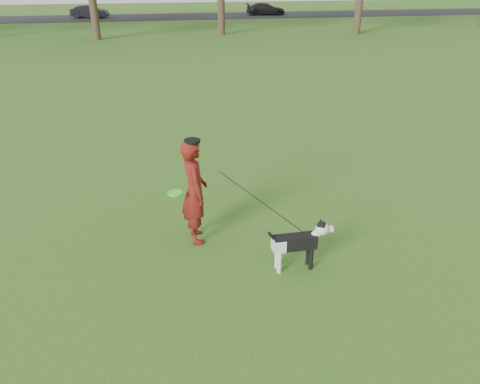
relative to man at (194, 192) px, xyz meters
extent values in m
plane|color=#285116|center=(0.59, -0.56, -0.85)|extent=(120.00, 120.00, 0.00)
cube|color=black|center=(0.59, 39.44, -0.84)|extent=(120.00, 7.00, 0.02)
imported|color=#5A0F0C|center=(0.00, 0.00, 0.00)|extent=(0.46, 0.65, 1.70)
cube|color=black|center=(1.31, -1.11, -0.40)|extent=(0.63, 0.19, 0.21)
cube|color=silver|center=(1.07, -1.11, -0.41)|extent=(0.18, 0.20, 0.19)
cylinder|color=silver|center=(1.07, -1.18, -0.68)|extent=(0.06, 0.06, 0.34)
cylinder|color=silver|center=(1.07, -1.04, -0.68)|extent=(0.06, 0.06, 0.34)
cylinder|color=black|center=(1.55, -1.18, -0.68)|extent=(0.06, 0.06, 0.34)
cylinder|color=black|center=(1.55, -1.04, -0.68)|extent=(0.06, 0.06, 0.34)
cylinder|color=silver|center=(1.59, -1.11, -0.35)|extent=(0.21, 0.13, 0.22)
sphere|color=silver|center=(1.71, -1.11, -0.22)|extent=(0.19, 0.19, 0.19)
sphere|color=black|center=(1.69, -1.11, -0.18)|extent=(0.15, 0.15, 0.15)
cube|color=silver|center=(1.81, -1.11, -0.24)|extent=(0.13, 0.07, 0.07)
sphere|color=black|center=(1.88, -1.11, -0.24)|extent=(0.04, 0.04, 0.04)
cone|color=black|center=(1.69, -1.16, -0.13)|extent=(0.07, 0.07, 0.08)
cone|color=black|center=(1.69, -1.06, -0.13)|extent=(0.07, 0.07, 0.08)
cylinder|color=black|center=(1.00, -1.11, -0.33)|extent=(0.22, 0.04, 0.29)
cylinder|color=black|center=(1.53, -1.11, -0.34)|extent=(0.14, 0.14, 0.02)
imported|color=black|center=(-5.09, 39.44, -0.29)|extent=(3.43, 1.98, 1.07)
imported|color=black|center=(10.98, 39.44, -0.29)|extent=(3.82, 1.89, 1.07)
cylinder|color=#3EE91D|center=(-0.31, -0.15, 0.08)|extent=(0.23, 0.23, 0.02)
cylinder|color=black|center=(0.00, 0.00, 0.84)|extent=(0.25, 0.25, 0.04)
cylinder|color=#38281C|center=(-3.41, 24.94, 1.25)|extent=(0.48, 0.48, 4.20)
camera|label=1|loc=(-0.58, -6.58, 3.14)|focal=35.00mm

